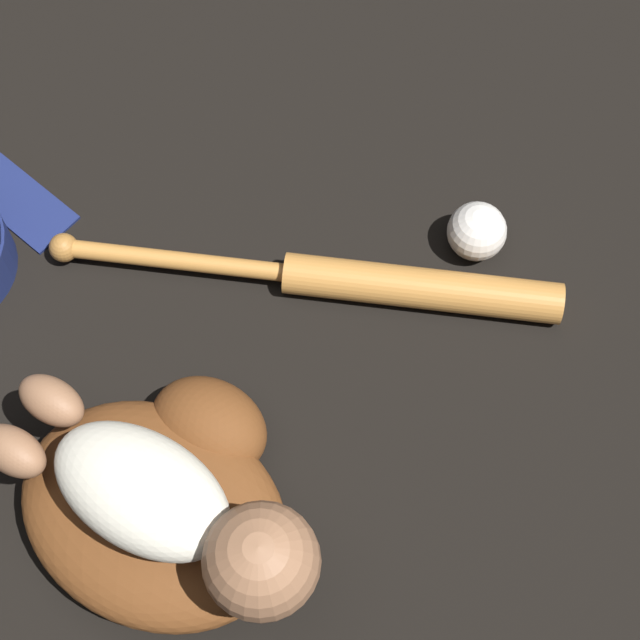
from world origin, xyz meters
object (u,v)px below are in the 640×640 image
Objects in this scene: baseball_glove at (163,498)px; baseball_bat at (371,283)px; baseball at (477,231)px; baby_figure at (178,512)px.

baseball_glove is 0.35m from baseball_bat.
baseball is at bearing 71.13° from baseball_bat.
baby_figure is at bearing -9.30° from baseball_glove.
baseball_bat is (-0.03, 0.35, -0.02)m from baseball_glove.
baseball_glove is at bearing -85.62° from baseball_bat.
baseball_glove is 0.69× the size of baseball_bat.
baseball_glove is at bearing 170.70° from baby_figure.
baseball_bat is at bearing 101.75° from baby_figure.
baseball is (-0.03, 0.49, -0.10)m from baby_figure.
baby_figure is at bearing -86.71° from baseball.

